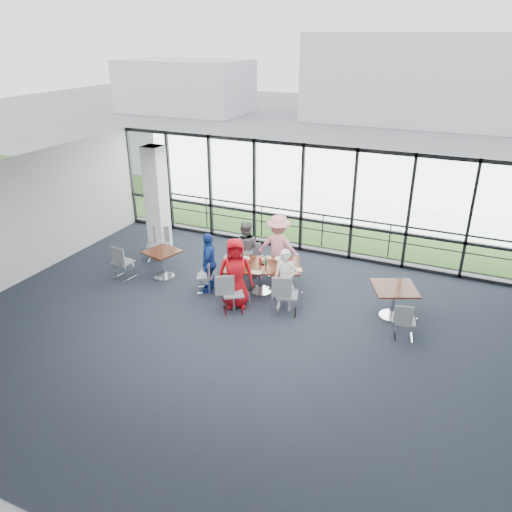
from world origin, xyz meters
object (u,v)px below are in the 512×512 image
at_px(structural_column, 157,203).
at_px(chair_main_nl, 233,293).
at_px(diner_near_right, 285,280).
at_px(chair_main_fr, 278,259).
at_px(chair_spare_lb, 156,245).
at_px(diner_near_left, 235,273).
at_px(chair_main_nr, 287,295).
at_px(chair_spare_r, 405,321).
at_px(chair_spare_la, 123,262).
at_px(side_table_left, 162,256).
at_px(diner_far_left, 245,249).
at_px(chair_main_end, 205,276).
at_px(diner_far_right, 278,247).
at_px(main_table, 261,269).
at_px(diner_end, 209,262).
at_px(chair_main_fl, 248,260).
at_px(side_table_right, 394,292).

relative_size(structural_column, chair_main_nl, 3.38).
xyz_separation_m(diner_near_right, chair_main_nl, (-1.04, -0.62, -0.27)).
height_order(chair_main_fr, chair_spare_lb, chair_spare_lb).
distance_m(diner_near_left, chair_main_nr, 1.31).
bearing_deg(chair_spare_r, chair_spare_la, 169.33).
height_order(side_table_left, diner_far_left, diner_far_left).
xyz_separation_m(diner_far_left, chair_main_fr, (0.78, 0.40, -0.32)).
xyz_separation_m(chair_main_nl, chair_main_fr, (0.22, 2.24, -0.02)).
relative_size(diner_near_right, diner_far_left, 0.97).
bearing_deg(chair_main_end, structural_column, -145.06).
bearing_deg(diner_near_right, diner_far_right, 106.42).
height_order(diner_near_left, chair_main_end, diner_near_left).
distance_m(diner_near_right, diner_far_right, 1.71).
distance_m(diner_far_left, chair_spare_r, 4.59).
bearing_deg(diner_far_right, chair_spare_lb, 0.31).
distance_m(structural_column, chair_spare_r, 7.46).
bearing_deg(diner_far_left, chair_spare_la, 13.08).
relative_size(chair_spare_lb, chair_spare_r, 1.14).
height_order(diner_near_left, chair_main_nl, diner_near_left).
bearing_deg(structural_column, chair_main_end, -31.77).
bearing_deg(diner_far_left, main_table, 124.39).
xyz_separation_m(diner_end, chair_spare_lb, (-2.29, 0.99, -0.30)).
bearing_deg(diner_near_left, chair_spare_lb, 128.00).
relative_size(diner_far_right, chair_main_fr, 1.92).
bearing_deg(diner_end, chair_spare_lb, -131.23).
distance_m(diner_near_right, chair_main_fr, 1.85).
relative_size(diner_near_left, diner_far_left, 1.11).
relative_size(diner_far_right, chair_spare_la, 1.87).
height_order(diner_end, chair_main_end, diner_end).
relative_size(main_table, chair_main_nr, 2.25).
relative_size(chair_main_nl, chair_main_fl, 1.13).
height_order(side_table_left, chair_main_fl, chair_main_fl).
xyz_separation_m(diner_near_right, chair_main_nr, (0.13, -0.18, -0.26)).
xyz_separation_m(diner_near_right, diner_far_left, (-1.60, 1.22, 0.02)).
xyz_separation_m(side_table_left, chair_spare_lb, (-0.80, 0.83, -0.15)).
relative_size(diner_end, chair_main_nl, 1.63).
bearing_deg(side_table_left, chair_main_nr, -6.60).
bearing_deg(side_table_right, diner_near_left, -163.84).
xyz_separation_m(chair_spare_la, chair_spare_lb, (0.12, 1.31, 0.02)).
relative_size(diner_far_left, chair_main_fl, 1.84).
xyz_separation_m(main_table, chair_main_end, (-1.28, -0.54, -0.22)).
bearing_deg(chair_main_nr, diner_far_left, 123.94).
distance_m(chair_main_fl, chair_spare_lb, 2.78).
xyz_separation_m(chair_main_nl, chair_spare_lb, (-3.30, 1.69, 0.00)).
bearing_deg(side_table_right, chair_main_fl, 170.84).
bearing_deg(main_table, diner_end, -179.48).
xyz_separation_m(diner_near_right, diner_end, (-2.05, 0.09, 0.03)).
relative_size(side_table_left, chair_main_fl, 1.16).
relative_size(side_table_right, chair_main_fr, 1.37).
bearing_deg(chair_main_fr, chair_main_fl, 13.03).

